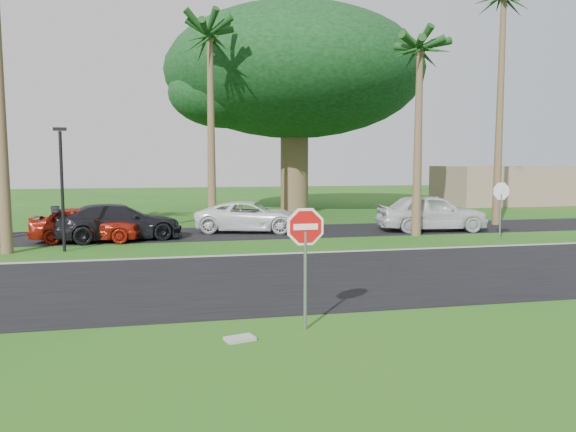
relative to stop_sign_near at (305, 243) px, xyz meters
The scene contains 17 objects.
ground 3.52m from the stop_sign_near, 99.46° to the left, with size 120.00×120.00×0.00m, color #165916.
road 5.33m from the stop_sign_near, 95.71° to the left, with size 120.00×8.00×0.02m, color black.
parking_strip 15.61m from the stop_sign_near, 91.85° to the left, with size 120.00×5.00×0.02m, color black.
curb 9.23m from the stop_sign_near, 93.16° to the left, with size 120.00×0.12×0.06m, color gray.
stop_sign_near is the anchor object (origin of this frame).
stop_sign_far 15.91m from the stop_sign_near, 43.73° to the left, with size 1.05×0.07×2.62m.
palm_center 18.54m from the stop_sign_near, 91.68° to the left, with size 5.00×5.00×10.50m.
palm_right_near 16.81m from the stop_sign_near, 56.82° to the left, with size 5.00×5.00×9.50m.
palm_right_far 23.72m from the stop_sign_near, 47.82° to the left, with size 5.00×5.00×13.00m.
canopy_tree 26.58m from the stop_sign_near, 77.59° to the left, with size 16.50×16.50×13.12m.
streetlight_right 13.24m from the stop_sign_near, 119.48° to the left, with size 0.45×0.25×4.64m.
building_far 37.33m from the stop_sign_near, 50.98° to the left, with size 10.00×6.00×3.00m, color gray.
car_red 15.12m from the stop_sign_near, 113.27° to the left, with size 1.81×4.50×1.53m, color #9A1A0C.
car_dark 14.94m from the stop_sign_near, 108.47° to the left, with size 2.18×5.35×1.55m, color black.
car_minivan 15.88m from the stop_sign_near, 85.49° to the left, with size 2.41×5.22×1.45m, color white.
car_pickup 17.39m from the stop_sign_near, 55.28° to the left, with size 2.12×5.26×1.79m, color silver.
utility_slab 2.26m from the stop_sign_near, 164.06° to the right, with size 0.55×0.35×0.06m, color #9E9E96.
Camera 1 is at (-2.19, -13.76, 3.40)m, focal length 35.00 mm.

